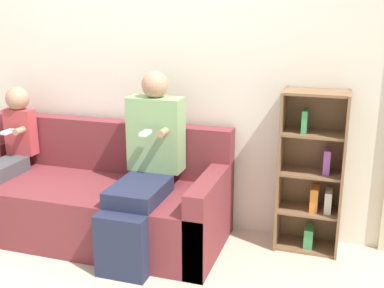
# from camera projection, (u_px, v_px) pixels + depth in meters

# --- Properties ---
(ground_plane) EXTENTS (14.00, 14.00, 0.00)m
(ground_plane) POSITION_uv_depth(u_px,v_px,m) (99.00, 272.00, 3.19)
(ground_plane) COLOR beige
(back_wall) EXTENTS (10.00, 0.06, 2.55)m
(back_wall) POSITION_uv_depth(u_px,v_px,m) (150.00, 63.00, 3.72)
(back_wall) COLOR silver
(back_wall) RESTS_ON ground_plane
(couch) EXTENTS (2.08, 0.83, 0.83)m
(couch) POSITION_uv_depth(u_px,v_px,m) (90.00, 199.00, 3.68)
(couch) COLOR maroon
(couch) RESTS_ON ground_plane
(adult_seated) EXTENTS (0.40, 0.78, 1.26)m
(adult_seated) POSITION_uv_depth(u_px,v_px,m) (145.00, 164.00, 3.35)
(adult_seated) COLOR #232842
(adult_seated) RESTS_ON ground_plane
(child_seated) EXTENTS (0.24, 0.82, 1.09)m
(child_seated) POSITION_uv_depth(u_px,v_px,m) (0.00, 161.00, 3.69)
(child_seated) COLOR #47474C
(child_seated) RESTS_ON ground_plane
(bookshelf) EXTENTS (0.44, 0.28, 1.15)m
(bookshelf) POSITION_uv_depth(u_px,v_px,m) (312.00, 174.00, 3.41)
(bookshelf) COLOR brown
(bookshelf) RESTS_ON ground_plane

